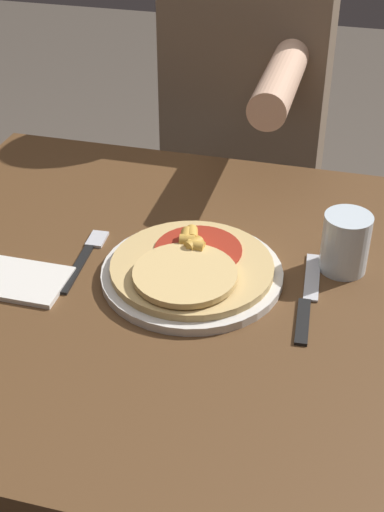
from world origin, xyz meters
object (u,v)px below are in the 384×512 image
object	(u,v)px
dining_table	(201,346)
person_diner	(247,117)
fork	(85,256)
pizza	(191,266)
knife	(308,298)
plate	(192,274)
drinking_glass	(345,243)

from	to	relation	value
dining_table	person_diner	size ratio (longest dim) A/B	0.84
fork	person_diner	xyz separation A→B (m)	(0.13, 0.67, -0.03)
dining_table	pizza	distance (m)	0.15
fork	knife	size ratio (longest dim) A/B	0.80
plate	knife	bearing A→B (deg)	-2.84
pizza	drinking_glass	world-z (taller)	drinking_glass
person_diner	drinking_glass	bearing A→B (deg)	-65.63
plate	fork	size ratio (longest dim) A/B	1.58
fork	drinking_glass	distance (m)	0.41
dining_table	plate	xyz separation A→B (m)	(-0.02, 0.01, 0.13)
drinking_glass	fork	bearing A→B (deg)	-169.29
drinking_glass	knife	bearing A→B (deg)	-114.07
fork	person_diner	distance (m)	0.68
dining_table	drinking_glass	xyz separation A→B (m)	(0.20, 0.10, 0.17)
drinking_glass	person_diner	distance (m)	0.65
fork	drinking_glass	world-z (taller)	drinking_glass
pizza	plate	bearing A→B (deg)	82.38
dining_table	plate	world-z (taller)	plate
dining_table	plate	size ratio (longest dim) A/B	3.77
pizza	fork	distance (m)	0.18
drinking_glass	person_diner	size ratio (longest dim) A/B	0.08
pizza	drinking_glass	size ratio (longest dim) A/B	2.63
fork	person_diner	world-z (taller)	person_diner
pizza	knife	distance (m)	0.18
person_diner	knife	bearing A→B (deg)	-71.72
fork	knife	xyz separation A→B (m)	(0.36, -0.02, 0.00)
plate	pizza	distance (m)	0.02
fork	person_diner	size ratio (longest dim) A/B	0.14
plate	fork	distance (m)	0.18
knife	drinking_glass	distance (m)	0.11
plate	pizza	world-z (taller)	pizza
fork	drinking_glass	bearing A→B (deg)	10.71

